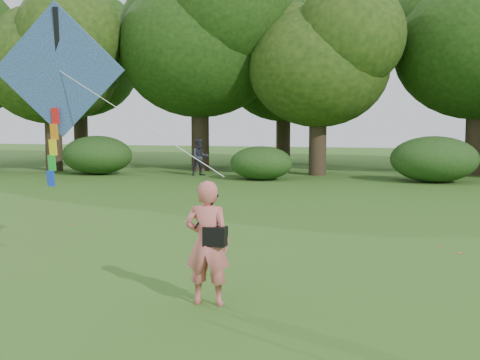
# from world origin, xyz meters

# --- Properties ---
(ground) EXTENTS (100.00, 100.00, 0.00)m
(ground) POSITION_xyz_m (0.00, 0.00, 0.00)
(ground) COLOR #265114
(ground) RESTS_ON ground
(man_kite_flyer) EXTENTS (0.64, 0.45, 1.69)m
(man_kite_flyer) POSITION_xyz_m (-0.91, -0.02, 0.84)
(man_kite_flyer) COLOR #D56764
(man_kite_flyer) RESTS_ON ground
(bystander_left) EXTENTS (1.04, 0.99, 1.69)m
(bystander_left) POSITION_xyz_m (-7.15, 18.38, 0.85)
(bystander_left) COLOR #2A2C38
(bystander_left) RESTS_ON ground
(crossbody_bag) EXTENTS (0.43, 0.20, 0.69)m
(crossbody_bag) POSITION_xyz_m (-0.80, -0.05, 0.96)
(crossbody_bag) COLOR black
(crossbody_bag) RESTS_ON ground
(flying_kite) EXTENTS (4.25, 1.54, 2.99)m
(flying_kite) POSITION_xyz_m (-3.83, 1.23, 3.24)
(flying_kite) COLOR #2839AD
(flying_kite) RESTS_ON ground
(tree_line) EXTENTS (54.70, 15.30, 9.48)m
(tree_line) POSITION_xyz_m (1.67, 22.88, 5.60)
(tree_line) COLOR #3A2D1E
(tree_line) RESTS_ON ground
(shrub_band) EXTENTS (39.15, 3.22, 1.88)m
(shrub_band) POSITION_xyz_m (-0.72, 17.60, 0.86)
(shrub_band) COLOR #264919
(shrub_band) RESTS_ON ground
(fallen_leaves) EXTENTS (11.80, 13.80, 0.01)m
(fallen_leaves) POSITION_xyz_m (1.15, 5.38, 0.01)
(fallen_leaves) COLOR brown
(fallen_leaves) RESTS_ON ground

